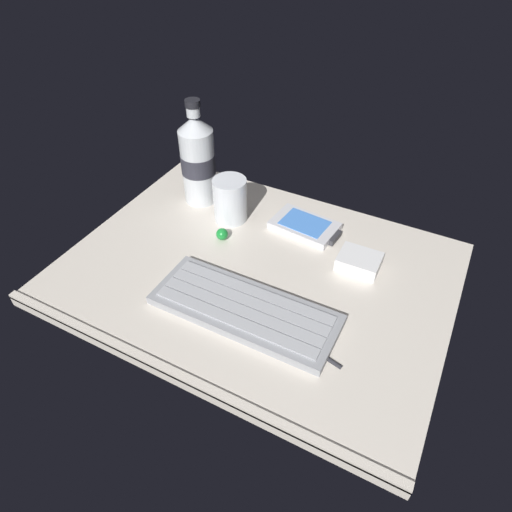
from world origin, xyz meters
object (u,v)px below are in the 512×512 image
object	(u,v)px
juice_cup	(230,201)
trackball_mouse	(222,234)
handheld_device	(305,226)
keyboard	(245,309)
stylus_pen	(313,348)
charger_block	(359,262)
water_bottle	(198,160)

from	to	relation	value
juice_cup	trackball_mouse	size ratio (longest dim) A/B	3.86
handheld_device	juice_cup	bearing A→B (deg)	-166.48
keyboard	juice_cup	size ratio (longest dim) A/B	3.41
handheld_device	trackball_mouse	size ratio (longest dim) A/B	6.06
handheld_device	trackball_mouse	bearing A→B (deg)	-141.86
handheld_device	juice_cup	size ratio (longest dim) A/B	1.57
trackball_mouse	stylus_pen	xyz separation A→B (cm)	(24.28, -15.35, -0.75)
handheld_device	juice_cup	world-z (taller)	juice_cup
handheld_device	charger_block	bearing A→B (deg)	-23.92
keyboard	trackball_mouse	world-z (taller)	trackball_mouse
charger_block	stylus_pen	world-z (taller)	charger_block
juice_cup	trackball_mouse	xyz separation A→B (cm)	(1.81, -6.30, -2.81)
handheld_device	charger_block	size ratio (longest dim) A/B	1.90
trackball_mouse	handheld_device	bearing A→B (deg)	38.14
water_bottle	stylus_pen	bearing A→B (deg)	-35.25
water_bottle	stylus_pen	world-z (taller)	water_bottle
juice_cup	charger_block	xyz separation A→B (cm)	(26.32, -1.98, -2.71)
water_bottle	charger_block	world-z (taller)	water_bottle
water_bottle	trackball_mouse	bearing A→B (deg)	-41.34
juice_cup	charger_block	world-z (taller)	juice_cup
keyboard	water_bottle	xyz separation A→B (cm)	(-22.69, 22.96, 8.20)
keyboard	handheld_device	size ratio (longest dim) A/B	2.18
keyboard	juice_cup	bearing A→B (deg)	125.01
juice_cup	stylus_pen	bearing A→B (deg)	-39.68
handheld_device	water_bottle	distance (cm)	24.27
juice_cup	charger_block	bearing A→B (deg)	-4.30
keyboard	trackball_mouse	distance (cm)	18.43
stylus_pen	charger_block	bearing A→B (deg)	102.60
handheld_device	water_bottle	bearing A→B (deg)	-178.71
keyboard	charger_block	size ratio (longest dim) A/B	4.15
juice_cup	trackball_mouse	world-z (taller)	juice_cup
juice_cup	water_bottle	xyz separation A→B (cm)	(-8.64, 2.89, 5.10)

